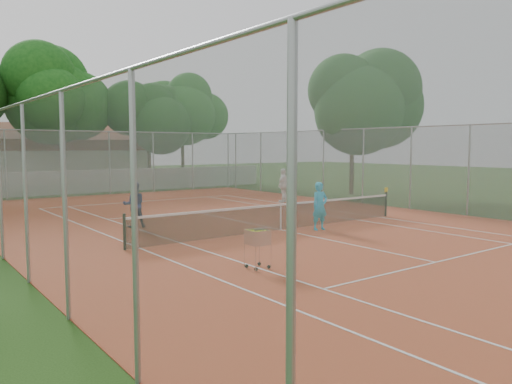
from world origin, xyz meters
TOP-DOWN VIEW (x-y plane):
  - ground at (0.00, 0.00)m, footprint 120.00×120.00m
  - court_pad at (0.00, 0.00)m, footprint 18.00×34.00m
  - court_lines at (0.00, 0.00)m, footprint 10.98×23.78m
  - tennis_net at (0.00, 0.00)m, footprint 11.88×0.10m
  - perimeter_fence at (0.00, 0.00)m, footprint 18.00×34.00m
  - boundary_wall at (0.00, 19.00)m, footprint 26.00×0.30m
  - clubhouse at (-2.00, 29.00)m, footprint 16.40×9.00m
  - tropical_trees at (0.00, 22.00)m, footprint 29.00×19.00m
  - player_near at (1.15, -0.84)m, footprint 0.68×0.49m
  - player_far_left at (-4.02, 3.78)m, footprint 0.98×0.85m
  - player_far_right at (5.90, 6.88)m, footprint 1.17×0.84m
  - ball_hopper at (-4.16, -4.13)m, footprint 0.61×0.61m

SIDE VIEW (x-z plane):
  - ground at x=0.00m, z-range 0.00..0.00m
  - court_pad at x=0.00m, z-range 0.00..0.02m
  - court_lines at x=0.00m, z-range 0.02..0.03m
  - tennis_net at x=0.00m, z-range 0.02..1.00m
  - ball_hopper at x=-4.16m, z-range 0.02..1.09m
  - boundary_wall at x=0.00m, z-range 0.00..1.50m
  - player_far_left at x=-4.02m, z-range 0.02..1.73m
  - player_near at x=1.15m, z-range 0.02..1.77m
  - player_far_right at x=5.90m, z-range 0.02..1.87m
  - perimeter_fence at x=0.00m, z-range 0.00..4.00m
  - clubhouse at x=-2.00m, z-range 0.00..4.40m
  - tropical_trees at x=0.00m, z-range 0.00..10.00m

